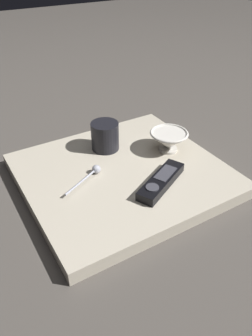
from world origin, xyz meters
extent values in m
plane|color=#47423D|center=(0.00, 0.00, 0.00)|extent=(6.00, 6.00, 0.00)
cube|color=#B7AD99|center=(0.00, 0.00, 0.02)|extent=(0.57, 0.53, 0.04)
cylinder|color=beige|center=(-0.18, -0.02, 0.04)|extent=(0.06, 0.06, 0.01)
cone|color=beige|center=(-0.18, -0.02, 0.07)|extent=(0.12, 0.12, 0.05)
torus|color=beige|center=(-0.18, -0.02, 0.10)|extent=(0.12, 0.12, 0.01)
cylinder|color=black|center=(-0.01, -0.13, 0.08)|extent=(0.09, 0.09, 0.09)
cylinder|color=#A3A5B2|center=(0.14, 0.01, 0.05)|extent=(0.12, 0.06, 0.01)
sphere|color=#A3A5B2|center=(0.07, -0.02, 0.05)|extent=(0.03, 0.03, 0.03)
cube|color=black|center=(-0.05, 0.12, 0.05)|extent=(0.20, 0.13, 0.03)
cylinder|color=#3A3A42|center=(-0.01, 0.14, 0.07)|extent=(0.04, 0.04, 0.00)
cube|color=#3A3A42|center=(-0.08, 0.11, 0.07)|extent=(0.09, 0.07, 0.00)
camera|label=1|loc=(0.41, 0.69, 0.61)|focal=35.38mm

